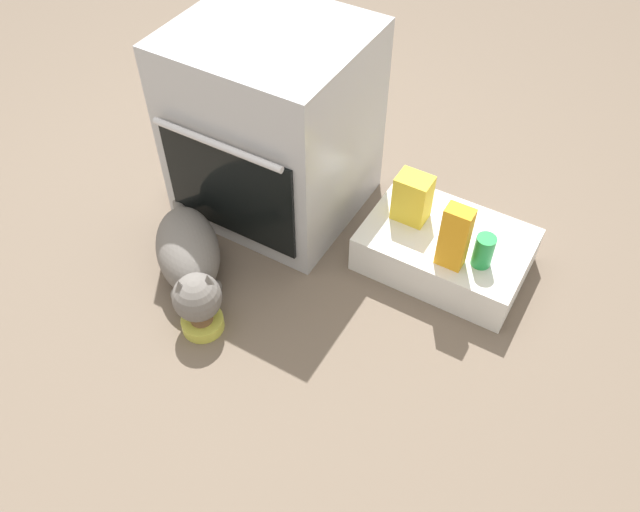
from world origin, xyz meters
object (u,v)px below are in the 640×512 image
(oven, at_px, (273,125))
(food_bowl, at_px, (203,322))
(cat, at_px, (189,257))
(snack_bag, at_px, (412,198))
(soda_can, at_px, (484,251))
(juice_carton, at_px, (455,237))
(pantry_cabinet, at_px, (445,249))

(oven, relative_size, food_bowl, 5.12)
(cat, xyz_separation_m, snack_bag, (0.57, 0.53, 0.12))
(food_bowl, relative_size, soda_can, 1.17)
(cat, bearing_deg, food_bowl, 0.00)
(food_bowl, height_order, cat, cat)
(snack_bag, bearing_deg, food_bowl, -122.00)
(soda_can, bearing_deg, juice_carton, -151.95)
(soda_can, bearing_deg, food_bowl, -140.36)
(snack_bag, xyz_separation_m, juice_carton, (0.21, -0.13, 0.03))
(food_bowl, distance_m, snack_bag, 0.83)
(oven, bearing_deg, cat, -92.72)
(pantry_cabinet, relative_size, cat, 0.94)
(oven, relative_size, snack_bag, 4.00)
(cat, distance_m, soda_can, 0.98)
(cat, xyz_separation_m, soda_can, (0.87, 0.45, 0.09))
(oven, xyz_separation_m, soda_can, (0.85, -0.06, -0.15))
(snack_bag, bearing_deg, soda_can, -15.46)
(oven, relative_size, cat, 1.19)
(cat, relative_size, juice_carton, 2.53)
(cat, bearing_deg, soda_can, 71.29)
(juice_carton, bearing_deg, snack_bag, 147.62)
(snack_bag, xyz_separation_m, soda_can, (0.30, -0.08, -0.03))
(pantry_cabinet, xyz_separation_m, soda_can, (0.14, -0.07, 0.14))
(pantry_cabinet, height_order, food_bowl, pantry_cabinet)
(oven, distance_m, soda_can, 0.86)
(pantry_cabinet, height_order, snack_bag, snack_bag)
(oven, xyz_separation_m, food_bowl, (0.13, -0.65, -0.33))
(pantry_cabinet, distance_m, food_bowl, 0.88)
(cat, xyz_separation_m, juice_carton, (0.78, 0.40, 0.15))
(pantry_cabinet, bearing_deg, cat, -144.40)
(pantry_cabinet, bearing_deg, oven, -179.00)
(food_bowl, bearing_deg, snack_bag, 58.00)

